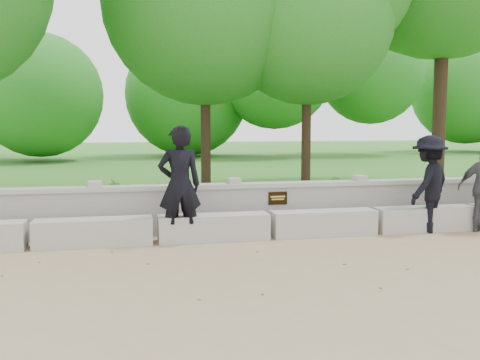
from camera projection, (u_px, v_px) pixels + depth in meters
name	position (u px, v px, depth m)	size (l,w,h in m)	color
ground	(305.00, 265.00, 7.56)	(80.00, 80.00, 0.00)	#967E5C
lawn	(190.00, 171.00, 21.17)	(40.00, 22.00, 0.25)	#327020
concrete_bench	(270.00, 225.00, 9.39)	(11.90, 0.45, 0.45)	#A8A59F
parapet_wall	(260.00, 206.00, 10.05)	(12.50, 0.35, 0.90)	#9E9B95
man_main	(180.00, 185.00, 8.88)	(0.75, 0.67, 1.97)	black
visitor_mid	(429.00, 184.00, 9.85)	(1.33, 1.21, 1.79)	black
tree_near_right	(308.00, 5.00, 13.21)	(4.29, 4.29, 6.83)	#382619
shrub_a	(116.00, 195.00, 10.67)	(0.35, 0.24, 0.66)	#3A832C
shrub_b	(336.00, 188.00, 12.42)	(0.29, 0.23, 0.52)	#3A832C
shrub_d	(156.00, 195.00, 11.26)	(0.29, 0.26, 0.51)	#3A832C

